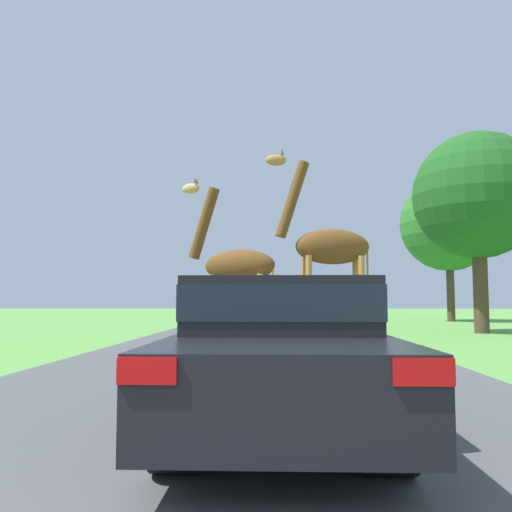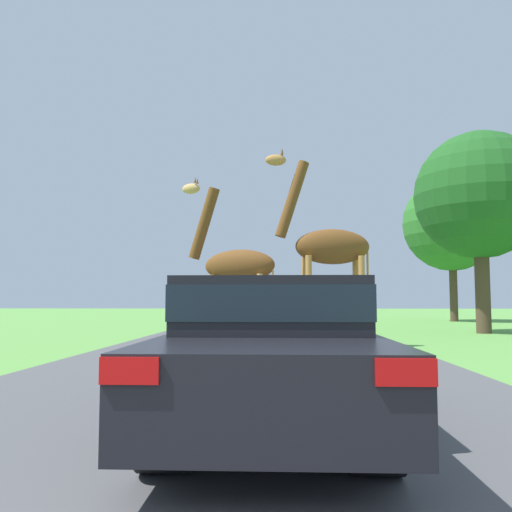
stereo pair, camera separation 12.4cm
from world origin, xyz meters
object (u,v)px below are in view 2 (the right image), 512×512
at_px(car_lead_maroon, 272,346).
at_px(tree_right_cluster, 452,224).
at_px(giraffe_near_road, 234,264).
at_px(tree_left_edge, 479,196).
at_px(giraffe_companion, 327,249).
at_px(car_queue_left, 258,310).
at_px(car_far_ahead, 278,312).
at_px(car_queue_right, 324,308).

bearing_deg(car_lead_maroon, tree_right_cluster, 69.00).
height_order(giraffe_near_road, tree_left_edge, tree_left_edge).
xyz_separation_m(giraffe_companion, tree_left_edge, (6.32, 6.16, 2.58)).
distance_m(giraffe_near_road, giraffe_companion, 2.60).
xyz_separation_m(car_queue_left, tree_right_cluster, (11.22, 5.37, 4.98)).
bearing_deg(tree_left_edge, car_lead_maroon, -116.80).
bearing_deg(car_queue_left, tree_left_edge, -35.06).
distance_m(car_lead_maroon, car_far_ahead, 15.14).
distance_m(giraffe_companion, car_lead_maroon, 9.33).
distance_m(car_queue_right, car_queue_left, 5.32).
height_order(giraffe_near_road, giraffe_companion, giraffe_companion).
height_order(giraffe_companion, car_queue_left, giraffe_companion).
relative_size(giraffe_near_road, car_queue_right, 1.12).
bearing_deg(car_queue_right, car_queue_left, -132.26).
bearing_deg(car_lead_maroon, tree_left_edge, 63.20).
height_order(giraffe_near_road, car_queue_left, giraffe_near_road).
height_order(giraffe_companion, tree_left_edge, tree_left_edge).
bearing_deg(car_queue_right, tree_left_edge, -63.11).
bearing_deg(tree_right_cluster, car_far_ahead, -131.53).
relative_size(car_queue_left, tree_left_edge, 0.59).
height_order(giraffe_companion, car_far_ahead, giraffe_companion).
bearing_deg(tree_right_cluster, car_queue_left, -154.42).
bearing_deg(giraffe_near_road, car_queue_right, 5.30).
bearing_deg(giraffe_companion, tree_left_edge, -52.49).
distance_m(giraffe_companion, car_queue_left, 12.60).
relative_size(giraffe_near_road, tree_right_cluster, 0.55).
distance_m(car_queue_left, tree_left_edge, 11.47).
relative_size(giraffe_companion, car_queue_left, 1.18).
height_order(car_queue_left, tree_left_edge, tree_left_edge).
xyz_separation_m(car_lead_maroon, tree_right_cluster, (10.23, 26.66, 4.95)).
relative_size(car_queue_right, tree_left_edge, 0.55).
relative_size(car_far_ahead, tree_left_edge, 0.60).
bearing_deg(car_queue_left, giraffe_companion, -79.14).
bearing_deg(tree_left_edge, giraffe_companion, -135.72).
bearing_deg(giraffe_near_road, car_far_ahead, 6.80).
relative_size(car_lead_maroon, tree_right_cluster, 0.56).
bearing_deg(car_lead_maroon, car_far_ahead, 89.89).
height_order(giraffe_near_road, car_lead_maroon, giraffe_near_road).
xyz_separation_m(car_far_ahead, tree_right_cluster, (10.20, 11.52, 4.96)).
relative_size(car_queue_right, car_far_ahead, 0.92).
relative_size(tree_left_edge, tree_right_cluster, 0.89).
distance_m(giraffe_companion, car_far_ahead, 6.49).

